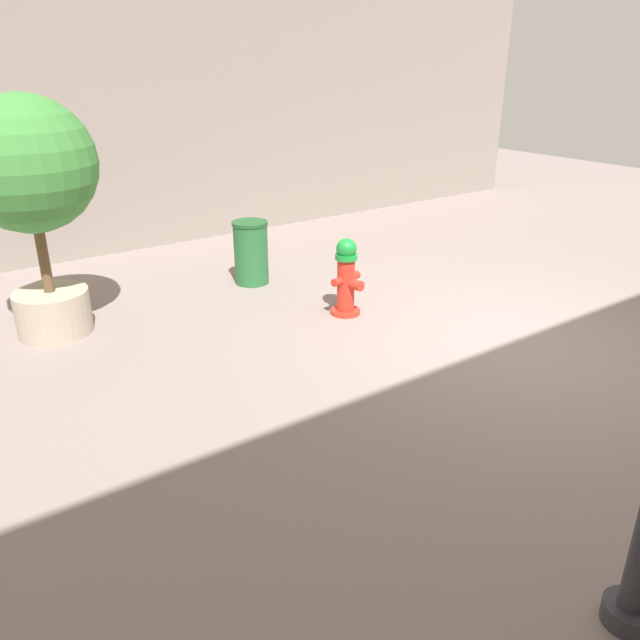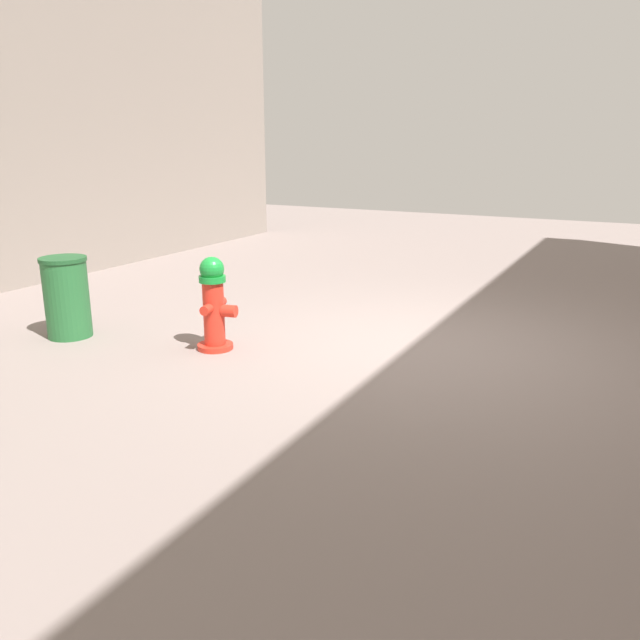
{
  "view_description": "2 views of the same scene",
  "coord_description": "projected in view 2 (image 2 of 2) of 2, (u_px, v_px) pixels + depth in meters",
  "views": [
    {
      "loc": [
        -3.7,
        5.21,
        2.84
      ],
      "look_at": [
        0.63,
        2.15,
        0.59
      ],
      "focal_mm": 35.35,
      "sensor_mm": 36.0,
      "label": 1
    },
    {
      "loc": [
        -1.92,
        5.83,
        1.98
      ],
      "look_at": [
        0.34,
        1.49,
        0.6
      ],
      "focal_mm": 36.12,
      "sensor_mm": 36.0,
      "label": 2
    }
  ],
  "objects": [
    {
      "name": "ground_plane",
      "position": [
        420.0,
        347.0,
        6.37
      ],
      "size": [
        23.4,
        23.4,
        0.0
      ],
      "primitive_type": "plane",
      "color": "gray"
    },
    {
      "name": "fire_hydrant",
      "position": [
        214.0,
        304.0,
        6.19
      ],
      "size": [
        0.41,
        0.44,
        0.91
      ],
      "color": "red",
      "rests_on": "ground_plane"
    },
    {
      "name": "trash_bin",
      "position": [
        67.0,
        297.0,
        6.6
      ],
      "size": [
        0.47,
        0.47,
        0.83
      ],
      "color": "#266633",
      "rests_on": "ground_plane"
    }
  ]
}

